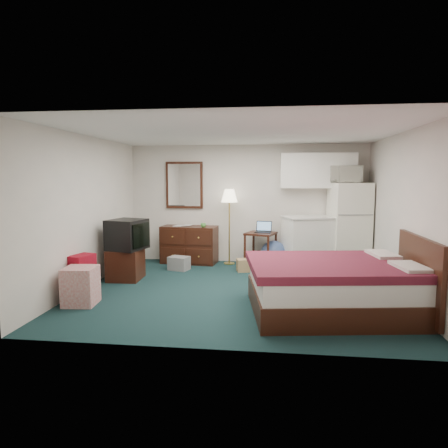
# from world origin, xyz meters

# --- Properties ---
(floor) EXTENTS (5.00, 4.50, 0.01)m
(floor) POSITION_xyz_m (0.00, 0.00, 0.00)
(floor) COLOR black
(floor) RESTS_ON ground
(ceiling) EXTENTS (5.00, 4.50, 0.01)m
(ceiling) POSITION_xyz_m (0.00, 0.00, 2.50)
(ceiling) COLOR beige
(ceiling) RESTS_ON walls
(walls) EXTENTS (5.01, 4.51, 2.50)m
(walls) POSITION_xyz_m (0.00, 0.00, 1.25)
(walls) COLOR beige
(walls) RESTS_ON floor
(mirror) EXTENTS (0.80, 0.06, 1.00)m
(mirror) POSITION_xyz_m (-1.35, 2.22, 1.65)
(mirror) COLOR white
(mirror) RESTS_ON walls
(upper_cabinets) EXTENTS (1.50, 0.35, 0.70)m
(upper_cabinets) POSITION_xyz_m (1.45, 2.08, 1.95)
(upper_cabinets) COLOR white
(upper_cabinets) RESTS_ON walls
(headboard) EXTENTS (0.06, 1.56, 1.00)m
(headboard) POSITION_xyz_m (2.46, -0.87, 0.55)
(headboard) COLOR #33160A
(headboard) RESTS_ON walls
(dresser) EXTENTS (1.20, 0.64, 0.79)m
(dresser) POSITION_xyz_m (-1.20, 1.98, 0.39)
(dresser) COLOR #33160A
(dresser) RESTS_ON floor
(floor_lamp) EXTENTS (0.36, 0.36, 1.57)m
(floor_lamp) POSITION_xyz_m (-0.35, 1.98, 0.79)
(floor_lamp) COLOR gold
(floor_lamp) RESTS_ON floor
(desk) EXTENTS (0.70, 0.70, 0.70)m
(desk) POSITION_xyz_m (0.31, 1.82, 0.35)
(desk) COLOR #33160A
(desk) RESTS_ON floor
(exercise_ball) EXTENTS (0.64, 0.64, 0.53)m
(exercise_ball) POSITION_xyz_m (0.58, 1.85, 0.27)
(exercise_ball) COLOR #364C7B
(exercise_ball) RESTS_ON floor
(kitchen_counter) EXTENTS (1.10, 0.96, 1.02)m
(kitchen_counter) POSITION_xyz_m (1.27, 1.79, 0.51)
(kitchen_counter) COLOR white
(kitchen_counter) RESTS_ON floor
(fridge) EXTENTS (0.81, 0.81, 1.71)m
(fridge) POSITION_xyz_m (2.06, 1.88, 0.86)
(fridge) COLOR white
(fridge) RESTS_ON floor
(bed) EXTENTS (2.34, 1.95, 0.68)m
(bed) POSITION_xyz_m (1.35, -0.87, 0.34)
(bed) COLOR #4D1426
(bed) RESTS_ON floor
(tv_stand) EXTENTS (0.56, 0.61, 0.55)m
(tv_stand) POSITION_xyz_m (-2.05, 0.47, 0.27)
(tv_stand) COLOR #33160A
(tv_stand) RESTS_ON floor
(suitcase) EXTENTS (0.34, 0.44, 0.64)m
(suitcase) POSITION_xyz_m (-2.35, -0.55, 0.32)
(suitcase) COLOR maroon
(suitcase) RESTS_ON floor
(retail_box) EXTENTS (0.47, 0.47, 0.54)m
(retail_box) POSITION_xyz_m (-2.17, -0.98, 0.27)
(retail_box) COLOR silver
(retail_box) RESTS_ON floor
(file_bin) EXTENTS (0.44, 0.38, 0.26)m
(file_bin) POSITION_xyz_m (-1.27, 1.30, 0.13)
(file_bin) COLOR gray
(file_bin) RESTS_ON floor
(cardboard_box_a) EXTENTS (0.33, 0.30, 0.24)m
(cardboard_box_a) POSITION_xyz_m (0.02, 1.33, 0.12)
(cardboard_box_a) COLOR #9C865D
(cardboard_box_a) RESTS_ON floor
(cardboard_box_b) EXTENTS (0.22, 0.26, 0.25)m
(cardboard_box_b) POSITION_xyz_m (0.28, 1.31, 0.13)
(cardboard_box_b) COLOR #9C865D
(cardboard_box_b) RESTS_ON floor
(laptop) EXTENTS (0.36, 0.31, 0.22)m
(laptop) POSITION_xyz_m (0.36, 1.82, 0.81)
(laptop) COLOR black
(laptop) RESTS_ON desk
(crt_tv) EXTENTS (0.71, 0.74, 0.53)m
(crt_tv) POSITION_xyz_m (-2.01, 0.47, 0.81)
(crt_tv) COLOR black
(crt_tv) RESTS_ON tv_stand
(microwave) EXTENTS (0.62, 0.37, 0.41)m
(microwave) POSITION_xyz_m (1.97, 1.87, 1.91)
(microwave) COLOR white
(microwave) RESTS_ON fridge
(book_a) EXTENTS (0.18, 0.07, 0.25)m
(book_a) POSITION_xyz_m (-1.50, 1.95, 0.91)
(book_a) COLOR #9C865D
(book_a) RESTS_ON dresser
(book_b) EXTENTS (0.16, 0.05, 0.22)m
(book_b) POSITION_xyz_m (-1.33, 2.05, 0.90)
(book_b) COLOR #9C865D
(book_b) RESTS_ON dresser
(mug) EXTENTS (0.13, 0.11, 0.11)m
(mug) POSITION_xyz_m (-0.87, 1.81, 0.84)
(mug) COLOR #4E9F41
(mug) RESTS_ON dresser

